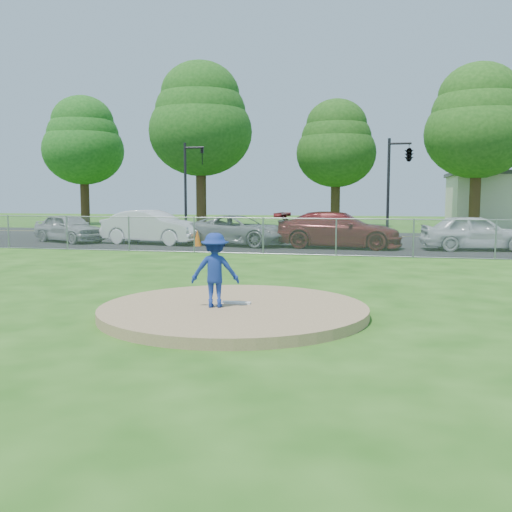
{
  "coord_description": "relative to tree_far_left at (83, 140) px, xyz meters",
  "views": [
    {
      "loc": [
        2.98,
        -10.95,
        2.4
      ],
      "look_at": [
        0.0,
        2.0,
        1.0
      ],
      "focal_mm": 40.0,
      "sensor_mm": 36.0,
      "label": 1
    }
  ],
  "objects": [
    {
      "name": "tree_far_left",
      "position": [
        0.0,
        0.0,
        0.0
      ],
      "size": [
        6.72,
        6.72,
        10.74
      ],
      "color": "#362113",
      "rests_on": "ground"
    },
    {
      "name": "tree_center",
      "position": [
        21.0,
        1.0,
        -0.59
      ],
      "size": [
        6.16,
        6.16,
        9.84
      ],
      "color": "#372614",
      "rests_on": "ground"
    },
    {
      "name": "pitcher",
      "position": [
        21.68,
        -33.22,
        -6.12
      ],
      "size": [
        1.04,
        0.73,
        1.48
      ],
      "primitive_type": "imported",
      "rotation": [
        0.0,
        0.0,
        3.34
      ],
      "color": "navy",
      "rests_on": "pitchers_mound"
    },
    {
      "name": "parked_car_pearl",
      "position": [
        28.8,
        -17.23,
        -6.26
      ],
      "size": [
        4.86,
        2.49,
        1.58
      ],
      "primitive_type": "imported",
      "rotation": [
        0.0,
        0.0,
        1.71
      ],
      "color": "silver",
      "rests_on": "parking_lot"
    },
    {
      "name": "parked_car_gray",
      "position": [
        17.92,
        -17.16,
        -6.32
      ],
      "size": [
        5.68,
        3.63,
        1.46
      ],
      "primitive_type": "imported",
      "rotation": [
        0.0,
        0.0,
        1.32
      ],
      "color": "gray",
      "rests_on": "parking_lot"
    },
    {
      "name": "traffic_signal_left",
      "position": [
        13.24,
        -11.0,
        -3.7
      ],
      "size": [
        1.28,
        0.2,
        5.6
      ],
      "color": "black",
      "rests_on": "ground"
    },
    {
      "name": "ground",
      "position": [
        22.0,
        -23.0,
        -7.06
      ],
      "size": [
        120.0,
        120.0,
        0.0
      ],
      "primitive_type": "plane",
      "color": "#1F5111",
      "rests_on": "ground"
    },
    {
      "name": "pitching_rubber",
      "position": [
        22.0,
        -32.8,
        -6.84
      ],
      "size": [
        0.6,
        0.15,
        0.04
      ],
      "primitive_type": "cube",
      "color": "white",
      "rests_on": "pitchers_mound"
    },
    {
      "name": "tree_left",
      "position": [
        11.0,
        -2.0,
        1.18
      ],
      "size": [
        7.84,
        7.84,
        12.53
      ],
      "color": "#3B2715",
      "rests_on": "ground"
    },
    {
      "name": "street",
      "position": [
        22.0,
        -9.0,
        -7.06
      ],
      "size": [
        60.0,
        7.0,
        0.01
      ],
      "primitive_type": "cube",
      "color": "black",
      "rests_on": "ground"
    },
    {
      "name": "chain_link_fence",
      "position": [
        22.0,
        -21.0,
        -6.31
      ],
      "size": [
        40.0,
        0.06,
        1.5
      ],
      "primitive_type": "cube",
      "color": "gray",
      "rests_on": "ground"
    },
    {
      "name": "pitchers_mound",
      "position": [
        22.0,
        -33.0,
        -6.96
      ],
      "size": [
        5.4,
        5.4,
        0.2
      ],
      "primitive_type": "cylinder",
      "color": "#947651",
      "rests_on": "ground"
    },
    {
      "name": "parked_car_white",
      "position": [
        13.51,
        -17.29,
        -6.2
      ],
      "size": [
        5.35,
        2.54,
        1.69
      ],
      "primitive_type": "imported",
      "rotation": [
        0.0,
        0.0,
        1.42
      ],
      "color": "silver",
      "rests_on": "parking_lot"
    },
    {
      "name": "parking_lot",
      "position": [
        22.0,
        -16.5,
        -7.05
      ],
      "size": [
        50.0,
        8.0,
        0.01
      ],
      "primitive_type": "cube",
      "color": "black",
      "rests_on": "ground"
    },
    {
      "name": "parked_car_silver",
      "position": [
        8.8,
        -17.19,
        -6.31
      ],
      "size": [
        4.69,
        3.41,
        1.48
      ],
      "primitive_type": "imported",
      "rotation": [
        0.0,
        0.0,
        1.14
      ],
      "color": "#A3A3A7",
      "rests_on": "parking_lot"
    },
    {
      "name": "traffic_signal_center",
      "position": [
        25.97,
        -11.0,
        -2.45
      ],
      "size": [
        1.42,
        2.48,
        5.6
      ],
      "color": "black",
      "rests_on": "ground"
    },
    {
      "name": "traffic_cone",
      "position": [
        16.13,
        -18.03,
        -6.65
      ],
      "size": [
        0.41,
        0.41,
        0.79
      ],
      "primitive_type": "cone",
      "color": "orange",
      "rests_on": "parking_lot"
    },
    {
      "name": "tree_right",
      "position": [
        31.0,
        -1.0,
        0.59
      ],
      "size": [
        7.28,
        7.28,
        11.63
      ],
      "color": "#3C2815",
      "rests_on": "ground"
    },
    {
      "name": "parked_car_darkred",
      "position": [
        22.81,
        -17.43,
        -6.21
      ],
      "size": [
        5.9,
        2.68,
        1.67
      ],
      "primitive_type": "imported",
      "rotation": [
        0.0,
        0.0,
        1.51
      ],
      "color": "maroon",
      "rests_on": "parking_lot"
    }
  ]
}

